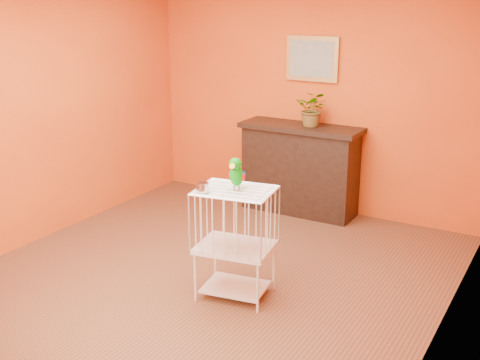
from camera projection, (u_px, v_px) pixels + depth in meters
The scene contains 8 objects.
ground at pixel (206, 278), 5.40m from camera, with size 4.50×4.50×0.00m, color brown.
room_shell at pixel (203, 103), 4.93m from camera, with size 4.50×4.50×4.50m.
console_cabinet at pixel (300, 169), 6.92m from camera, with size 1.39×0.50×1.03m.
potted_plant at pixel (312, 113), 6.64m from camera, with size 0.36×0.39×0.31m, color #26722D.
framed_picture at pixel (312, 59), 6.72m from camera, with size 0.62×0.04×0.50m.
birdcage at pixel (235, 242), 4.96m from camera, with size 0.67×0.56×0.94m.
feed_cup at pixel (202, 187), 4.75m from camera, with size 0.10×0.10×0.07m, color silver.
parrot at pixel (236, 173), 4.77m from camera, with size 0.14×0.25×0.28m.
Camera 1 is at (2.73, -4.08, 2.44)m, focal length 45.00 mm.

